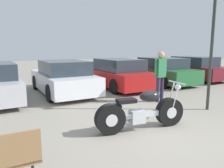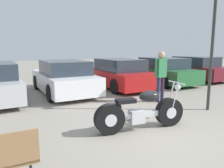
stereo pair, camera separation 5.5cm
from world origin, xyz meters
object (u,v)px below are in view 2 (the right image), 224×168
object	(u,v)px
person_standing	(161,72)
parked_car_maroon	(193,69)
parked_car_red	(118,74)
lamp_post	(213,33)
motorcycle	(140,112)
parked_car_white	(64,78)
parked_car_green	(161,71)

from	to	relation	value
person_standing	parked_car_maroon	bearing A→B (deg)	31.57
parked_car_red	lamp_post	world-z (taller)	lamp_post
parked_car_red	motorcycle	bearing A→B (deg)	-114.70
parked_car_maroon	parked_car_white	bearing A→B (deg)	-178.55
parked_car_green	person_standing	size ratio (longest dim) A/B	2.47
motorcycle	parked_car_red	size ratio (longest dim) A/B	0.51
parked_car_maroon	person_standing	size ratio (longest dim) A/B	2.47
person_standing	lamp_post	bearing A→B (deg)	-67.03
parked_car_red	lamp_post	xyz separation A→B (m)	(0.53, -4.68, 1.69)
parked_car_red	parked_car_maroon	world-z (taller)	same
parked_car_maroon	lamp_post	distance (m)	7.02
lamp_post	person_standing	xyz separation A→B (m)	(-0.63, 1.49, -1.27)
person_standing	motorcycle	bearing A→B (deg)	-140.25
motorcycle	person_standing	world-z (taller)	person_standing
motorcycle	parked_car_red	world-z (taller)	parked_car_red
parked_car_green	lamp_post	world-z (taller)	lamp_post
parked_car_white	person_standing	world-z (taller)	person_standing
parked_car_red	parked_car_green	distance (m)	2.67
lamp_post	parked_car_green	bearing A→B (deg)	65.36
parked_car_green	parked_car_white	bearing A→B (deg)	-179.70
lamp_post	person_standing	distance (m)	2.06
parked_car_white	parked_car_maroon	bearing A→B (deg)	1.45
parked_car_green	parked_car_maroon	distance (m)	2.67
parked_car_green	lamp_post	distance (m)	5.40
parked_car_red	parked_car_green	world-z (taller)	same
parked_car_maroon	person_standing	distance (m)	6.39
motorcycle	parked_car_green	bearing A→B (deg)	45.14
parked_car_white	parked_car_maroon	size ratio (longest dim) A/B	1.00
parked_car_white	parked_car_red	bearing A→B (deg)	1.01
parked_car_maroon	lamp_post	xyz separation A→B (m)	(-4.80, -4.83, 1.69)
parked_car_white	parked_car_green	distance (m)	5.33
parked_car_maroon	lamp_post	bearing A→B (deg)	-134.82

